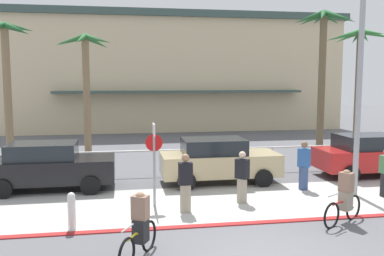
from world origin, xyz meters
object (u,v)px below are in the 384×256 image
(palm_tree_1, at_px, (86,64))
(pedestrian_3, at_px, (242,179))
(cyclist_red_1, at_px, (345,198))
(palm_tree_0, at_px, (5,56))
(car_red_3, at_px, (371,155))
(car_tan_2, at_px, (218,160))
(stop_sign_bike_lane, at_px, (154,153))
(pedestrian_0, at_px, (304,167))
(pedestrian_2, at_px, (185,185))
(car_black_1, at_px, (49,166))
(palm_tree_2, at_px, (324,43))
(streetlight_curb, at_px, (364,67))
(palm_tree_3, at_px, (360,55))
(cyclist_yellow_0, at_px, (140,228))
(bollard_0, at_px, (72,211))

(palm_tree_1, height_order, pedestrian_3, palm_tree_1)
(palm_tree_1, xyz_separation_m, cyclist_red_1, (7.67, -12.00, -3.96))
(palm_tree_0, height_order, car_red_3, palm_tree_0)
(car_tan_2, height_order, car_red_3, same)
(stop_sign_bike_lane, relative_size, car_red_3, 0.58)
(stop_sign_bike_lane, bearing_deg, pedestrian_0, 11.42)
(pedestrian_2, bearing_deg, car_black_1, 143.00)
(palm_tree_0, xyz_separation_m, palm_tree_1, (3.55, 1.27, -0.29))
(pedestrian_0, bearing_deg, car_red_3, 23.93)
(pedestrian_2, bearing_deg, palm_tree_2, 44.71)
(streetlight_curb, bearing_deg, car_red_3, 52.07)
(car_black_1, distance_m, car_red_3, 12.40)
(palm_tree_3, relative_size, pedestrian_3, 4.01)
(pedestrian_3, bearing_deg, cyclist_red_1, -45.47)
(cyclist_yellow_0, distance_m, pedestrian_3, 4.96)
(palm_tree_3, relative_size, pedestrian_0, 3.83)
(pedestrian_2, bearing_deg, stop_sign_bike_lane, 138.30)
(palm_tree_2, xyz_separation_m, pedestrian_3, (-6.34, -7.50, -4.92))
(streetlight_curb, xyz_separation_m, pedestrian_0, (-1.39, 1.21, -3.47))
(car_tan_2, bearing_deg, palm_tree_3, 33.98)
(palm_tree_1, bearing_deg, car_tan_2, -53.17)
(pedestrian_3, bearing_deg, cyclist_yellow_0, -132.70)
(stop_sign_bike_lane, relative_size, streetlight_curb, 0.34)
(palm_tree_0, distance_m, pedestrian_3, 13.05)
(palm_tree_0, bearing_deg, car_black_1, -64.85)
(pedestrian_3, bearing_deg, bollard_0, -162.37)
(stop_sign_bike_lane, distance_m, car_black_1, 4.38)
(streetlight_curb, xyz_separation_m, pedestrian_2, (-5.89, -0.63, -3.46))
(palm_tree_0, xyz_separation_m, cyclist_red_1, (11.22, -10.73, -4.26))
(car_tan_2, relative_size, pedestrian_2, 2.52)
(stop_sign_bike_lane, xyz_separation_m, pedestrian_2, (0.85, -0.76, -0.86))
(bollard_0, bearing_deg, pedestrian_0, 20.00)
(streetlight_curb, xyz_separation_m, palm_tree_1, (-9.43, 9.77, 0.38))
(palm_tree_0, distance_m, palm_tree_3, 18.25)
(palm_tree_2, height_order, pedestrian_2, palm_tree_2)
(stop_sign_bike_lane, relative_size, pedestrian_2, 1.46)
(bollard_0, distance_m, cyclist_red_1, 7.28)
(streetlight_curb, height_order, cyclist_yellow_0, streetlight_curb)
(cyclist_yellow_0, distance_m, pedestrian_0, 7.66)
(stop_sign_bike_lane, xyz_separation_m, car_black_1, (-3.49, 2.52, -0.81))
(palm_tree_3, xyz_separation_m, cyclist_yellow_0, (-12.61, -12.64, -4.49))
(bollard_0, height_order, pedestrian_2, pedestrian_2)
(pedestrian_2, bearing_deg, pedestrian_3, 19.10)
(bollard_0, distance_m, car_black_1, 4.40)
(pedestrian_3, bearing_deg, palm_tree_0, 136.71)
(palm_tree_1, height_order, palm_tree_2, palm_tree_2)
(stop_sign_bike_lane, height_order, cyclist_red_1, stop_sign_bike_lane)
(palm_tree_3, height_order, car_tan_2, palm_tree_3)
(stop_sign_bike_lane, xyz_separation_m, cyclist_red_1, (4.97, -2.36, -0.98))
(pedestrian_0, bearing_deg, streetlight_curb, -40.85)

